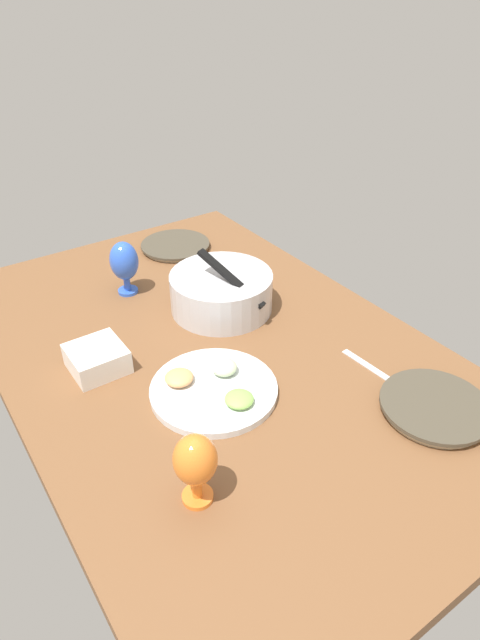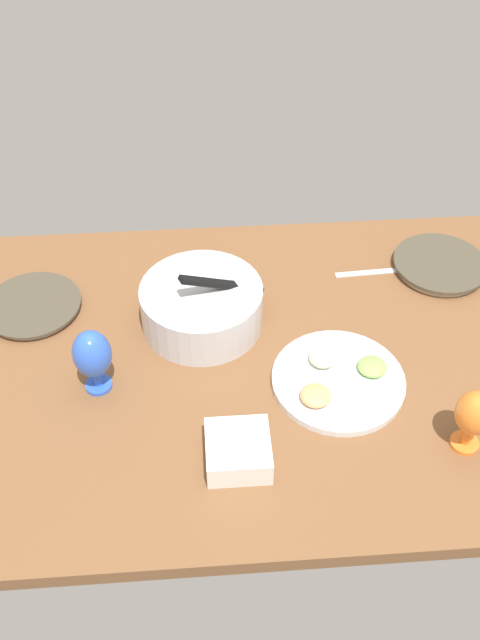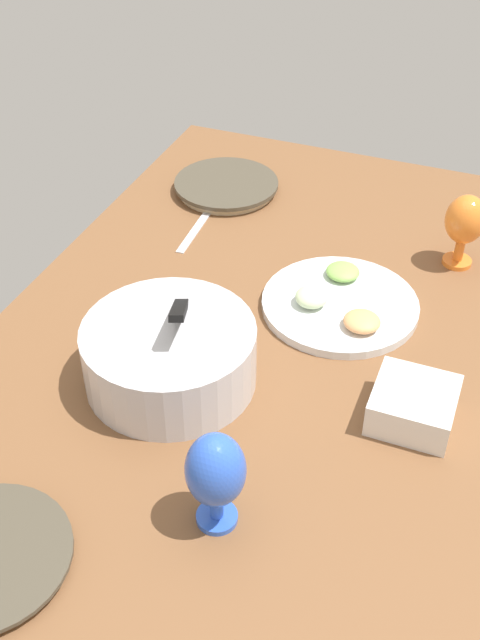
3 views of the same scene
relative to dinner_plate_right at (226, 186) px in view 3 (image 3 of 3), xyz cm
name	(u,v)px [view 3 (image 3 of 3)]	position (x,y,z in cm)	size (l,w,h in cm)	color
ground_plane	(269,350)	(-49.44, -28.86, -3.34)	(160.00, 104.00, 4.00)	brown
dinner_plate_right	(226,186)	(0.00, 0.00, 0.00)	(25.23, 25.23, 2.59)	beige
mixing_bowl	(170,353)	(-65.14, -16.15, 4.83)	(30.86, 30.09, 18.88)	silver
fruit_platter	(340,303)	(-34.75, -38.26, -0.02)	(30.86, 30.86, 5.24)	silver
hurricane_glass_blue	(216,473)	(-89.79, -35.24, 9.15)	(8.68, 8.68, 17.19)	blue
hurricane_glass_orange	(465,222)	(-10.51, -57.29, 8.91)	(8.39, 8.39, 16.22)	orange
square_bowl_white	(414,404)	(-59.15, -57.63, 2.20)	(13.41, 13.41, 6.36)	white
fork_by_right_plate	(194,231)	(-19.71, -0.30, -1.04)	(18.00, 1.80, 0.60)	silver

